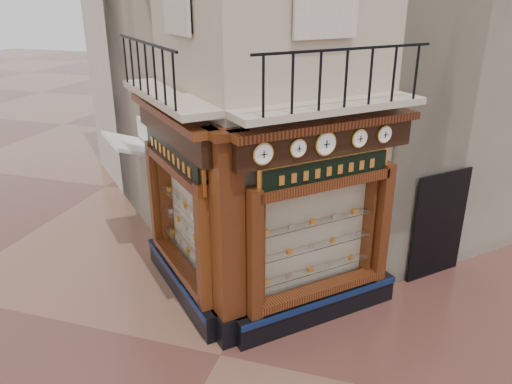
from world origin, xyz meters
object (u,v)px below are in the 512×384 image
at_px(clock_b, 298,148).
at_px(clock_c, 326,144).
at_px(signboard_left, 172,155).
at_px(awning, 140,246).
at_px(signboard_right, 327,170).
at_px(clock_a, 263,154).
at_px(corner_pilaster, 228,244).
at_px(clock_d, 359,138).
at_px(clock_e, 384,134).

height_order(clock_b, clock_c, clock_c).
xyz_separation_m(clock_c, signboard_left, (-2.90, 0.17, -0.52)).
relative_size(awning, signboard_right, 0.84).
distance_m(clock_a, clock_c, 1.18).
bearing_deg(clock_a, corner_pilaster, 135.77).
distance_m(clock_c, awning, 6.31).
distance_m(clock_b, awning, 6.15).
height_order(clock_d, clock_e, clock_d).
xyz_separation_m(clock_e, signboard_right, (-0.87, -0.71, -0.52)).
bearing_deg(awning, clock_c, -155.87).
xyz_separation_m(corner_pilaster, signboard_right, (1.46, 1.01, 1.15)).
height_order(clock_a, signboard_right, clock_a).
bearing_deg(clock_c, clock_b, -180.00).
xyz_separation_m(corner_pilaster, clock_b, (1.06, 0.46, 1.67)).
height_order(corner_pilaster, signboard_left, corner_pilaster).
relative_size(clock_b, clock_e, 0.98).
distance_m(signboard_left, signboard_right, 2.92).
bearing_deg(signboard_right, clock_a, -175.18).
bearing_deg(signboard_left, corner_pilaster, -169.75).
relative_size(clock_d, signboard_left, 0.15).
relative_size(clock_b, clock_c, 0.76).
height_order(clock_e, signboard_left, clock_e).
relative_size(corner_pilaster, clock_e, 12.53).
xyz_separation_m(awning, signboard_right, (4.85, -1.67, 3.10)).
distance_m(corner_pilaster, clock_c, 2.36).
relative_size(clock_d, clock_e, 1.04).
relative_size(corner_pilaster, signboard_left, 1.78).
distance_m(clock_b, clock_d, 1.24).
xyz_separation_m(clock_e, awning, (-5.72, 0.96, -3.62)).
height_order(clock_c, clock_d, clock_c).
xyz_separation_m(clock_b, signboard_left, (-2.53, 0.55, -0.52)).
height_order(clock_a, clock_d, clock_a).
distance_m(corner_pilaster, awning, 4.74).
bearing_deg(clock_a, awning, 101.25).
relative_size(corner_pilaster, clock_a, 10.91).
bearing_deg(clock_b, awning, 108.49).
distance_m(clock_d, clock_e, 0.55).
height_order(clock_d, awning, clock_d).
bearing_deg(clock_e, corner_pilaster, 171.53).
height_order(clock_d, signboard_right, clock_d).
height_order(clock_b, awning, clock_b).
bearing_deg(clock_c, awning, 114.13).
xyz_separation_m(clock_d, clock_e, (0.39, 0.39, 0.00)).
relative_size(corner_pilaster, clock_b, 12.73).
bearing_deg(corner_pilaster, clock_d, -10.44).
xyz_separation_m(corner_pilaster, clock_d, (1.94, 1.34, 1.67)).
distance_m(clock_b, signboard_left, 2.64).
bearing_deg(signboard_right, clock_c, -140.83).
height_order(clock_a, clock_e, clock_a).
bearing_deg(corner_pilaster, signboard_right, -10.25).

